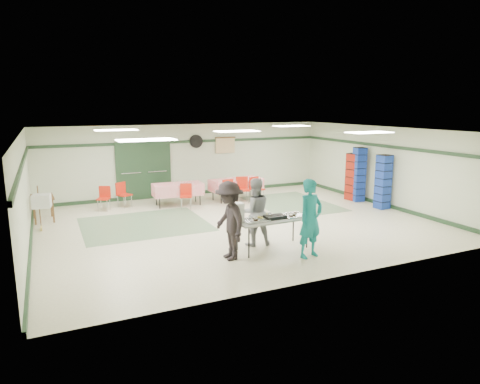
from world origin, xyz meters
name	(u,v)px	position (x,y,z in m)	size (l,w,h in m)	color
floor	(237,223)	(0.00, 0.00, 0.00)	(11.00, 11.00, 0.00)	beige
ceiling	(237,130)	(0.00, 0.00, 2.70)	(11.00, 11.00, 0.00)	silver
wall_back	(189,160)	(0.00, 4.50, 1.35)	(11.00, 11.00, 0.00)	beige
wall_front	(332,213)	(0.00, -4.50, 1.35)	(11.00, 11.00, 0.00)	beige
wall_left	(24,194)	(-5.50, 0.00, 1.35)	(9.00, 9.00, 0.00)	beige
wall_right	(384,167)	(5.50, 0.00, 1.35)	(9.00, 9.00, 0.00)	beige
trim_back	(188,142)	(0.00, 4.47, 2.05)	(11.00, 0.06, 0.10)	#1E3820
baseboard_back	(190,193)	(0.00, 4.47, 0.06)	(11.00, 0.06, 0.12)	#1E3820
trim_left	(22,164)	(-5.47, 0.00, 2.05)	(9.00, 0.06, 0.10)	#1E3820
baseboard_left	(31,246)	(-5.47, 0.00, 0.06)	(9.00, 0.06, 0.12)	#1E3820
trim_right	(385,146)	(5.47, 0.00, 2.05)	(9.00, 0.06, 0.10)	#1E3820
baseboard_right	(381,204)	(5.47, 0.00, 0.06)	(9.00, 0.06, 0.12)	#1E3820
green_patch_a	(145,224)	(-2.50, 1.00, 0.00)	(3.50, 3.00, 0.01)	slate
green_patch_b	(292,203)	(2.80, 1.50, 0.00)	(2.50, 3.50, 0.01)	slate
double_door_left	(131,172)	(-2.20, 4.44, 1.05)	(0.90, 0.06, 2.10)	gray
double_door_right	(157,170)	(-1.25, 4.44, 1.05)	(0.90, 0.06, 2.10)	gray
door_frame	(144,171)	(-1.73, 4.42, 1.05)	(2.00, 0.03, 2.15)	#1E3820
wall_fan	(196,141)	(0.30, 4.44, 2.05)	(0.50, 0.50, 0.10)	black
scroll_banner	(225,145)	(1.50, 4.44, 1.85)	(0.80, 0.02, 0.60)	#CBB87F
serving_table	(273,220)	(-0.17, -2.45, 0.72)	(1.86, 0.81, 0.76)	#A3A39E
sheet_tray_right	(294,216)	(0.39, -2.52, 0.77)	(0.56, 0.42, 0.02)	silver
sheet_tray_mid	(265,217)	(-0.31, -2.31, 0.77)	(0.63, 0.48, 0.02)	silver
sheet_tray_left	(256,221)	(-0.65, -2.52, 0.77)	(0.57, 0.43, 0.02)	silver
baking_pan	(275,217)	(-0.13, -2.49, 0.80)	(0.50, 0.31, 0.08)	black
foam_box_stack	(238,212)	(-1.04, -2.36, 0.98)	(0.24, 0.22, 0.44)	white
volunteer_teal	(310,219)	(0.34, -3.27, 0.90)	(0.66, 0.43, 1.80)	#138087
volunteer_grey	(254,212)	(-0.42, -1.99, 0.84)	(0.81, 0.63, 1.67)	gray
volunteer_dark	(229,221)	(-1.37, -2.64, 0.89)	(1.14, 0.66, 1.77)	black
dining_table_a	(236,184)	(1.30, 2.95, 0.57)	(1.98, 1.04, 0.77)	red
dining_table_b	(178,189)	(-0.90, 2.95, 0.57)	(1.72, 0.83, 0.77)	red
chair_a	(242,187)	(1.28, 2.39, 0.57)	(0.52, 0.52, 0.92)	red
chair_b	(229,189)	(0.77, 2.38, 0.53)	(0.41, 0.41, 0.86)	red
chair_c	(256,187)	(1.81, 2.38, 0.54)	(0.50, 0.50, 0.88)	red
chair_d	(186,193)	(-0.79, 2.38, 0.51)	(0.50, 0.50, 0.83)	red
chair_loose_a	(123,192)	(-2.69, 3.42, 0.52)	(0.54, 0.54, 0.85)	red
chair_loose_b	(104,196)	(-3.32, 3.22, 0.49)	(0.50, 0.50, 0.80)	red
crate_stack_blue_a	(359,175)	(5.15, 0.84, 0.97)	(0.37, 0.37, 1.94)	navy
crate_stack_red	(354,177)	(5.15, 1.11, 0.85)	(0.44, 0.44, 1.71)	maroon
crate_stack_blue_b	(383,182)	(5.15, -0.37, 0.90)	(0.40, 0.40, 1.81)	navy
printer_table	(42,199)	(-5.15, 2.68, 0.65)	(0.66, 0.98, 0.74)	brown
office_printer	(42,201)	(-5.15, 1.11, 0.92)	(0.44, 0.39, 0.35)	beige
broom	(39,207)	(-5.23, 1.63, 0.65)	(0.03, 0.03, 1.24)	brown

